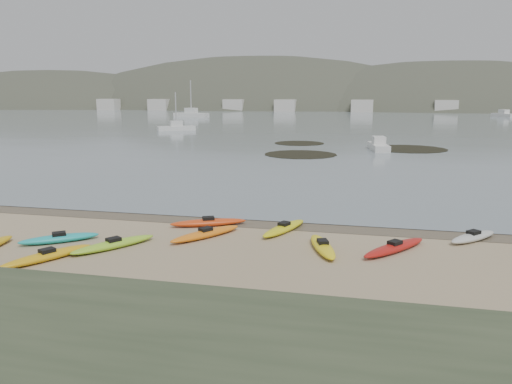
# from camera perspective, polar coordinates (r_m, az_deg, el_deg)

# --- Properties ---
(ground) EXTENTS (600.00, 600.00, 0.00)m
(ground) POSITION_cam_1_polar(r_m,az_deg,el_deg) (25.42, 0.00, -3.32)
(ground) COLOR tan
(ground) RESTS_ON ground
(wet_sand) EXTENTS (60.00, 60.00, 0.00)m
(wet_sand) POSITION_cam_1_polar(r_m,az_deg,el_deg) (25.14, -0.15, -3.48)
(wet_sand) COLOR brown
(wet_sand) RESTS_ON ground
(water) EXTENTS (1200.00, 1200.00, 0.00)m
(water) POSITION_cam_1_polar(r_m,az_deg,el_deg) (324.10, 11.95, 9.96)
(water) COLOR slate
(water) RESTS_ON ground
(kayaks) EXTENTS (21.61, 9.59, 0.34)m
(kayaks) POSITION_cam_1_polar(r_m,az_deg,el_deg) (21.77, -5.45, -5.44)
(kayaks) COLOR orange
(kayaks) RESTS_ON ground
(kelp_mats) EXTENTS (20.61, 18.45, 0.04)m
(kelp_mats) POSITION_cam_1_polar(r_m,az_deg,el_deg) (58.15, 10.43, 4.83)
(kelp_mats) COLOR black
(kelp_mats) RESTS_ON water
(moored_boats) EXTENTS (87.26, 93.49, 1.29)m
(moored_boats) POSITION_cam_1_polar(r_m,az_deg,el_deg) (108.69, 10.60, 8.06)
(moored_boats) COLOR silver
(moored_boats) RESTS_ON ground
(far_hills) EXTENTS (550.00, 135.00, 80.00)m
(far_hills) POSITION_cam_1_polar(r_m,az_deg,el_deg) (221.72, 21.54, 4.76)
(far_hills) COLOR #384235
(far_hills) RESTS_ON ground
(far_town) EXTENTS (199.00, 5.00, 4.00)m
(far_town) POSITION_cam_1_polar(r_m,az_deg,el_deg) (169.05, 13.10, 9.54)
(far_town) COLOR beige
(far_town) RESTS_ON ground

